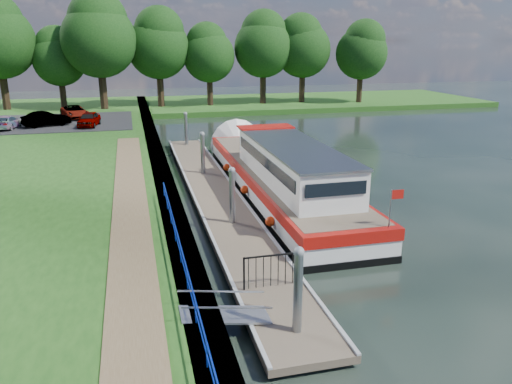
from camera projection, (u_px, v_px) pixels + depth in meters
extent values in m
plane|color=black|center=(291.00, 334.00, 14.53)|extent=(160.00, 160.00, 0.00)
cube|color=#473D2D|center=(164.00, 187.00, 27.74)|extent=(1.10, 90.00, 0.78)
cube|color=#1E4915|center=(256.00, 103.00, 65.49)|extent=(60.00, 18.00, 0.60)
cube|color=brown|center=(131.00, 226.00, 20.70)|extent=(1.60, 40.00, 0.05)
cube|color=black|center=(56.00, 122.00, 46.99)|extent=(14.00, 12.00, 0.06)
cube|color=#0C2DBF|center=(183.00, 255.00, 16.24)|extent=(0.04, 18.00, 0.04)
cube|color=#0C2DBF|center=(184.00, 265.00, 16.35)|extent=(0.03, 18.00, 0.03)
cylinder|color=#0C2DBF|center=(207.00, 354.00, 11.70)|extent=(0.04, 0.04, 0.72)
cylinder|color=#0C2DBF|center=(196.00, 311.00, 13.56)|extent=(0.04, 0.04, 0.72)
cylinder|color=#0C2DBF|center=(187.00, 278.00, 15.42)|extent=(0.04, 0.04, 0.72)
cylinder|color=#0C2DBF|center=(180.00, 253.00, 17.27)|extent=(0.04, 0.04, 0.72)
cylinder|color=#0C2DBF|center=(175.00, 232.00, 19.13)|extent=(0.04, 0.04, 0.72)
cylinder|color=#0C2DBF|center=(171.00, 215.00, 20.98)|extent=(0.04, 0.04, 0.72)
cylinder|color=#0C2DBF|center=(167.00, 201.00, 22.84)|extent=(0.04, 0.04, 0.72)
cylinder|color=#0C2DBF|center=(164.00, 189.00, 24.69)|extent=(0.04, 0.04, 0.72)
cube|color=brown|center=(216.00, 196.00, 26.51)|extent=(2.50, 30.00, 0.24)
cube|color=#9EA0A3|center=(281.00, 315.00, 15.44)|extent=(2.30, 5.00, 0.30)
cube|color=#9EA0A3|center=(230.00, 226.00, 22.87)|extent=(2.30, 5.00, 0.30)
cube|color=#9EA0A3|center=(205.00, 180.00, 30.29)|extent=(2.30, 5.00, 0.30)
cube|color=#9EA0A3|center=(189.00, 153.00, 37.71)|extent=(2.30, 5.00, 0.30)
cube|color=#9EA0A3|center=(238.00, 191.00, 26.75)|extent=(0.12, 30.00, 0.06)
cube|color=#9EA0A3|center=(193.00, 195.00, 26.19)|extent=(0.12, 30.00, 0.06)
cylinder|color=gray|center=(297.00, 309.00, 13.75)|extent=(0.26, 0.26, 3.40)
sphere|color=gray|center=(299.00, 252.00, 13.25)|extent=(0.30, 0.30, 0.30)
cylinder|color=gray|center=(232.00, 207.00, 22.10)|extent=(0.26, 0.26, 3.40)
sphere|color=gray|center=(232.00, 170.00, 21.60)|extent=(0.30, 0.30, 0.30)
cylinder|color=gray|center=(203.00, 162.00, 30.45)|extent=(0.26, 0.26, 3.40)
sphere|color=gray|center=(202.00, 134.00, 29.96)|extent=(0.30, 0.30, 0.30)
cylinder|color=gray|center=(186.00, 136.00, 38.80)|extent=(0.26, 0.26, 3.40)
sphere|color=gray|center=(185.00, 114.00, 38.31)|extent=(0.30, 0.30, 0.30)
cube|color=#A5A8AD|center=(225.00, 315.00, 14.39)|extent=(2.58, 1.00, 0.43)
cube|color=#A5A8AD|center=(228.00, 308.00, 13.80)|extent=(2.58, 0.04, 0.41)
cube|color=#A5A8AD|center=(222.00, 291.00, 14.69)|extent=(2.58, 0.04, 0.41)
cube|color=black|center=(244.00, 274.00, 16.08)|extent=(0.05, 0.05, 1.15)
cube|color=black|center=(297.00, 268.00, 16.50)|extent=(0.05, 0.05, 1.15)
cube|color=black|center=(271.00, 256.00, 16.13)|extent=(1.85, 0.05, 0.05)
cube|color=black|center=(249.00, 273.00, 16.11)|extent=(0.02, 0.02, 1.10)
cube|color=black|center=(256.00, 272.00, 16.17)|extent=(0.02, 0.02, 1.10)
cube|color=black|center=(263.00, 272.00, 16.23)|extent=(0.02, 0.02, 1.10)
cube|color=black|center=(271.00, 271.00, 16.29)|extent=(0.02, 0.02, 1.10)
cube|color=black|center=(278.00, 270.00, 16.35)|extent=(0.02, 0.02, 1.10)
cube|color=black|center=(285.00, 269.00, 16.40)|extent=(0.02, 0.02, 1.10)
cube|color=black|center=(293.00, 268.00, 16.46)|extent=(0.02, 0.02, 1.10)
cube|color=black|center=(278.00, 193.00, 27.93)|extent=(4.00, 20.00, 0.55)
cube|color=silver|center=(278.00, 182.00, 27.75)|extent=(3.96, 19.90, 0.65)
cube|color=#A1100B|center=(278.00, 173.00, 27.59)|extent=(4.04, 20.00, 0.48)
cube|color=brown|center=(278.00, 168.00, 27.52)|extent=(3.68, 19.20, 0.04)
cone|color=silver|center=(238.00, 147.00, 37.42)|extent=(4.00, 1.50, 4.00)
cube|color=silver|center=(292.00, 163.00, 24.94)|extent=(3.00, 11.00, 1.75)
cube|color=gray|center=(293.00, 145.00, 24.68)|extent=(3.10, 11.20, 0.10)
cube|color=black|center=(263.00, 160.00, 24.52)|extent=(0.04, 10.00, 0.55)
cube|color=black|center=(321.00, 157.00, 25.22)|extent=(0.04, 10.00, 0.55)
cube|color=black|center=(264.00, 138.00, 30.02)|extent=(2.60, 0.04, 0.55)
cube|color=black|center=(336.00, 189.00, 19.72)|extent=(2.60, 0.04, 0.55)
cube|color=#A1100B|center=(265.00, 127.00, 29.48)|extent=(3.20, 1.60, 0.06)
cylinder|color=gray|center=(390.00, 209.00, 18.66)|extent=(0.05, 0.05, 1.50)
cube|color=#A1100B|center=(398.00, 194.00, 18.55)|extent=(0.50, 0.02, 0.35)
sphere|color=#F13A0D|center=(270.00, 221.00, 21.68)|extent=(0.44, 0.44, 0.44)
sphere|color=#F13A0D|center=(245.00, 190.00, 26.32)|extent=(0.44, 0.44, 0.44)
sphere|color=#F13A0D|center=(227.00, 167.00, 30.96)|extent=(0.44, 0.44, 0.44)
imported|color=#594C47|center=(302.00, 193.00, 20.10)|extent=(0.64, 0.74, 1.72)
cylinder|color=#332316|center=(5.00, 92.00, 55.47)|extent=(0.83, 0.83, 4.21)
cylinder|color=#332316|center=(63.00, 95.00, 57.50)|extent=(0.70, 0.70, 3.10)
sphere|color=black|center=(59.00, 60.00, 56.35)|extent=(5.85, 5.85, 5.85)
sphere|color=black|center=(56.00, 46.00, 56.04)|extent=(4.65, 4.65, 4.65)
cylinder|color=#332316|center=(103.00, 91.00, 56.07)|extent=(0.84, 0.84, 4.29)
sphere|color=black|center=(99.00, 40.00, 54.48)|extent=(8.10, 8.10, 8.10)
sphere|color=black|center=(98.00, 21.00, 54.04)|extent=(6.44, 6.44, 6.44)
cylinder|color=#332316|center=(161.00, 90.00, 59.50)|extent=(0.79, 0.79, 3.83)
sphere|color=black|center=(158.00, 48.00, 58.08)|extent=(7.24, 7.24, 7.24)
sphere|color=black|center=(159.00, 31.00, 57.39)|extent=(5.75, 5.75, 5.75)
cylinder|color=#332316|center=(210.00, 92.00, 60.72)|extent=(0.72, 0.72, 3.26)
sphere|color=black|center=(209.00, 56.00, 59.51)|extent=(6.16, 6.16, 6.16)
sphere|color=black|center=(207.00, 43.00, 59.24)|extent=(4.89, 4.89, 4.89)
cylinder|color=#332316|center=(263.00, 88.00, 62.49)|extent=(0.78, 0.78, 3.77)
sphere|color=black|center=(263.00, 48.00, 61.09)|extent=(7.13, 7.13, 7.13)
sphere|color=black|center=(264.00, 33.00, 60.82)|extent=(5.66, 5.66, 5.66)
cylinder|color=#332316|center=(302.00, 88.00, 63.73)|extent=(0.77, 0.77, 3.65)
sphere|color=black|center=(303.00, 50.00, 62.37)|extent=(6.89, 6.89, 6.89)
sphere|color=black|center=(301.00, 35.00, 61.80)|extent=(5.47, 5.47, 5.47)
cylinder|color=#332316|center=(359.00, 89.00, 63.68)|extent=(0.74, 0.74, 3.41)
sphere|color=black|center=(361.00, 53.00, 62.41)|extent=(6.43, 6.43, 6.43)
sphere|color=black|center=(365.00, 40.00, 61.79)|extent=(5.11, 5.11, 5.11)
imported|color=#999999|center=(89.00, 119.00, 44.49)|extent=(2.10, 3.94, 1.27)
imported|color=#999999|center=(46.00, 119.00, 44.49)|extent=(4.26, 2.86, 1.33)
imported|color=#999999|center=(7.00, 122.00, 43.39)|extent=(2.13, 4.03, 1.11)
imported|color=#999999|center=(75.00, 112.00, 49.07)|extent=(3.30, 4.93, 1.26)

